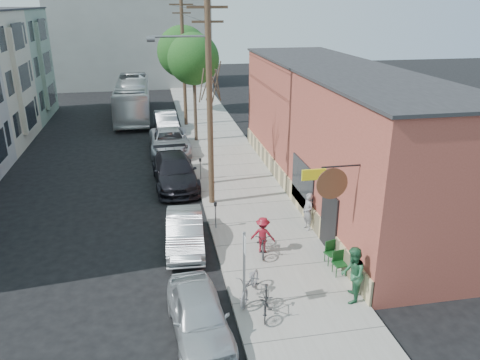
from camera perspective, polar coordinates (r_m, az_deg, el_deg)
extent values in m
plane|color=black|center=(19.42, -8.92, -8.91)|extent=(120.00, 120.00, 0.00)
cube|color=#9A978F|center=(29.79, -1.63, 2.35)|extent=(4.50, 58.00, 0.15)
cube|color=#994638|center=(24.56, 11.66, 5.58)|extent=(5.00, 20.00, 6.50)
cube|color=#2B2B2D|center=(23.92, 12.24, 13.21)|extent=(5.20, 20.20, 0.12)
cube|color=#D2BB83|center=(24.59, 5.75, -0.70)|extent=(0.10, 20.00, 1.10)
cube|color=black|center=(19.11, 10.81, -5.15)|extent=(0.10, 1.60, 2.60)
cube|color=black|center=(21.99, 7.62, -0.53)|extent=(0.08, 3.00, 2.20)
cylinder|color=brown|center=(15.89, 11.16, -0.45)|extent=(1.10, 0.06, 1.10)
cube|color=yellow|center=(18.93, 8.99, 0.65)|extent=(1.00, 0.08, 0.45)
cube|color=beige|center=(36.40, -25.54, 10.95)|extent=(1.10, 3.20, 7.00)
cube|color=gray|center=(44.77, -26.62, 12.31)|extent=(6.00, 8.00, 9.00)
cube|color=gray|center=(44.13, -23.12, 12.74)|extent=(1.10, 3.20, 7.00)
cube|color=#A1A19C|center=(59.02, -13.06, 17.00)|extent=(18.00, 8.00, 12.00)
cube|color=slate|center=(15.15, 0.51, -11.09)|extent=(0.07, 0.07, 2.80)
cube|color=silver|center=(14.65, 0.52, -7.78)|extent=(0.02, 0.45, 0.60)
cylinder|color=slate|center=(20.73, -2.99, -4.46)|extent=(0.06, 0.06, 1.10)
cylinder|color=black|center=(20.48, -3.02, -2.94)|extent=(0.14, 0.14, 0.18)
cylinder|color=slate|center=(26.38, -4.83, 1.21)|extent=(0.06, 0.06, 1.10)
cylinder|color=black|center=(26.19, -4.87, 2.44)|extent=(0.14, 0.14, 0.18)
cylinder|color=#503A28|center=(22.04, -3.73, 9.31)|extent=(0.28, 0.28, 10.00)
cube|color=#503A28|center=(21.59, -4.00, 20.29)|extent=(1.80, 0.12, 0.12)
cube|color=#503A28|center=(21.61, -3.96, 18.70)|extent=(1.40, 0.10, 0.10)
cylinder|color=slate|center=(21.49, -10.83, 16.51)|extent=(0.35, 0.24, 0.24)
cylinder|color=#503A28|center=(37.88, -6.89, 14.11)|extent=(0.28, 0.28, 10.00)
cube|color=#503A28|center=(37.62, -7.18, 20.47)|extent=(1.80, 0.12, 0.12)
cube|color=#503A28|center=(37.63, -7.14, 19.56)|extent=(1.40, 0.10, 0.10)
cylinder|color=#44392C|center=(25.30, -3.57, 4.83)|extent=(0.24, 0.24, 4.85)
cylinder|color=#44392C|center=(33.59, -5.50, 9.32)|extent=(0.24, 0.24, 5.41)
sphere|color=#21551D|center=(33.11, -5.69, 14.48)|extent=(3.55, 3.55, 3.55)
cylinder|color=#44392C|center=(43.38, -6.80, 11.61)|extent=(0.24, 0.24, 4.96)
sphere|color=#21551D|center=(43.02, -6.96, 15.27)|extent=(4.54, 4.54, 4.54)
imported|color=gray|center=(20.66, 8.28, -3.84)|extent=(0.53, 0.69, 1.70)
imported|color=#28643E|center=(16.20, 13.56, -11.18)|extent=(1.08, 1.18, 1.97)
imported|color=maroon|center=(18.72, 2.79, -6.71)|extent=(1.11, 0.87, 1.51)
imported|color=black|center=(18.84, 2.78, -7.44)|extent=(0.97, 1.93, 0.97)
imported|color=black|center=(15.46, 3.16, -14.60)|extent=(0.84, 1.60, 0.92)
imported|color=slate|center=(16.17, 1.24, -12.56)|extent=(1.52, 2.03, 1.02)
imported|color=silver|center=(14.80, -5.01, -16.05)|extent=(1.99, 4.25, 1.41)
imported|color=#AFB3B7|center=(19.52, -6.73, -6.30)|extent=(1.72, 4.31, 1.40)
imported|color=black|center=(26.01, -7.95, 1.04)|extent=(2.55, 5.71, 1.63)
imported|color=#B1B3B9|center=(31.83, -8.58, 4.68)|extent=(2.67, 5.65, 1.56)
imported|color=#9C9FA3|center=(37.28, -8.99, 7.04)|extent=(1.88, 4.74, 1.53)
imported|color=white|center=(42.47, -12.95, 9.66)|extent=(2.79, 11.71, 3.26)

